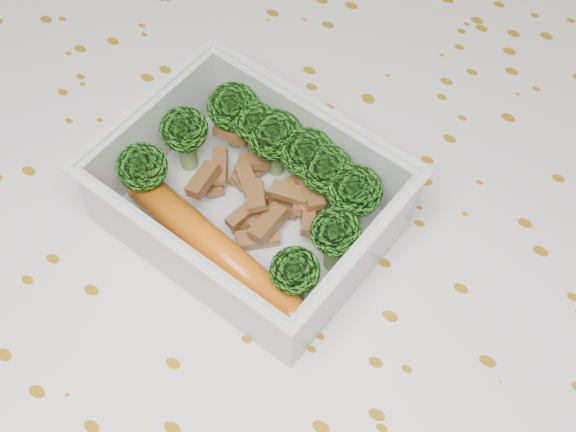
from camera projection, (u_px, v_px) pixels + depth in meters
The scene contains 6 objects.
dining_table at pixel (276, 310), 0.55m from camera, with size 1.40×0.90×0.75m.
tablecloth at pixel (275, 275), 0.51m from camera, with size 1.46×0.96×0.19m.
lunch_container at pixel (250, 206), 0.47m from camera, with size 0.18×0.15×0.06m.
broccoli_florets at pixel (271, 165), 0.46m from camera, with size 0.15×0.11×0.05m.
meat_pile at pixel (265, 195), 0.48m from camera, with size 0.09×0.07×0.03m.
sausage at pixel (214, 249), 0.45m from camera, with size 0.14×0.05×0.02m.
Camera 1 is at (0.13, -0.20, 1.17)m, focal length 50.00 mm.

